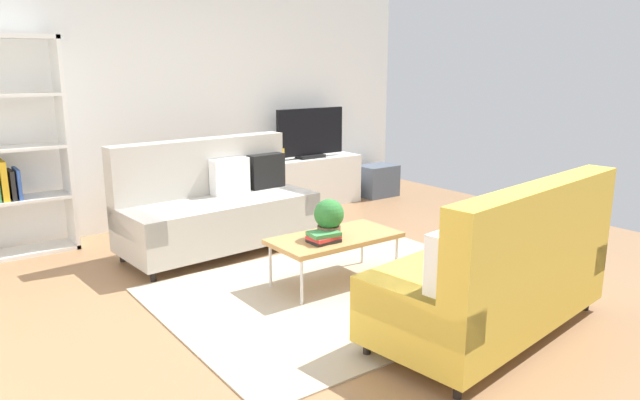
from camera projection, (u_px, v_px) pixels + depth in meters
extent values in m
plane|color=#936B47|center=(322.00, 289.00, 4.84)|extent=(7.68, 7.68, 0.00)
cube|color=white|center=(179.00, 98.00, 6.70)|extent=(6.40, 0.12, 2.90)
cube|color=tan|center=(345.00, 291.00, 4.78)|extent=(2.90, 2.20, 0.01)
cube|color=#B2ADA3|center=(220.00, 221.00, 5.72)|extent=(1.95, 0.97, 0.44)
cube|color=#B2ADA3|center=(201.00, 167.00, 5.85)|extent=(1.91, 0.33, 0.56)
cube|color=#B2ADA3|center=(288.00, 197.00, 6.23)|extent=(0.26, 0.85, 0.22)
cube|color=#B2ADA3|center=(136.00, 225.00, 5.17)|extent=(0.26, 0.85, 0.22)
cylinder|color=black|center=(310.00, 238.00, 6.08)|extent=(0.05, 0.05, 0.10)
cylinder|color=black|center=(153.00, 276.00, 4.99)|extent=(0.05, 0.05, 0.10)
cylinder|color=black|center=(272.00, 224.00, 6.59)|extent=(0.05, 0.05, 0.10)
cylinder|color=black|center=(122.00, 256.00, 5.49)|extent=(0.05, 0.05, 0.10)
cube|color=black|center=(266.00, 171.00, 6.16)|extent=(0.41, 0.17, 0.36)
cube|color=white|center=(230.00, 176.00, 5.88)|extent=(0.41, 0.17, 0.36)
cube|color=gold|center=(488.00, 288.00, 4.01)|extent=(1.99, 1.08, 0.44)
cube|color=gold|center=(539.00, 228.00, 3.67)|extent=(1.91, 0.45, 0.56)
cube|color=gold|center=(413.00, 308.00, 3.41)|extent=(0.31, 0.86, 0.22)
cube|color=gold|center=(546.00, 247.00, 4.55)|extent=(0.31, 0.86, 0.22)
cylinder|color=black|center=(367.00, 348.00, 3.72)|extent=(0.05, 0.05, 0.10)
cylinder|color=black|center=(504.00, 280.00, 4.89)|extent=(0.05, 0.05, 0.10)
cylinder|color=black|center=(458.00, 390.00, 3.24)|extent=(0.05, 0.05, 0.10)
cylinder|color=black|center=(586.00, 303.00, 4.41)|extent=(0.05, 0.05, 0.10)
cube|color=white|center=(454.00, 260.00, 3.37)|extent=(0.41, 0.19, 0.36)
cube|color=black|center=(494.00, 244.00, 3.67)|extent=(0.41, 0.19, 0.36)
cube|color=#B7844C|center=(335.00, 238.00, 4.88)|extent=(1.10, 0.56, 0.04)
cylinder|color=silver|center=(270.00, 266.00, 4.82)|extent=(0.02, 0.02, 0.38)
cylinder|color=silver|center=(362.00, 245.00, 5.39)|extent=(0.02, 0.02, 0.38)
cylinder|color=silver|center=(302.00, 283.00, 4.46)|extent=(0.02, 0.02, 0.38)
cylinder|color=silver|center=(396.00, 258.00, 5.03)|extent=(0.02, 0.02, 0.38)
cube|color=silver|center=(310.00, 182.00, 7.62)|extent=(1.40, 0.44, 0.64)
cube|color=black|center=(310.00, 156.00, 7.53)|extent=(0.36, 0.20, 0.04)
cube|color=black|center=(310.00, 132.00, 7.45)|extent=(1.00, 0.05, 0.60)
cube|color=white|center=(65.00, 144.00, 5.76)|extent=(0.04, 0.36, 2.10)
cube|color=white|center=(18.00, 253.00, 5.69)|extent=(1.10, 0.36, 0.04)
cube|color=white|center=(12.00, 200.00, 5.57)|extent=(1.02, 0.36, 0.03)
cube|color=white|center=(5.00, 149.00, 5.46)|extent=(1.02, 0.36, 0.03)
cube|color=gold|center=(2.00, 180.00, 5.49)|extent=(0.06, 0.29, 0.38)
cube|color=#262626|center=(11.00, 184.00, 5.54)|extent=(0.04, 0.29, 0.28)
cube|color=#3359B2|center=(17.00, 183.00, 5.57)|extent=(0.03, 0.29, 0.29)
cube|color=#4C5666|center=(377.00, 181.00, 8.20)|extent=(0.52, 0.40, 0.44)
cylinder|color=brown|center=(329.00, 232.00, 4.80)|extent=(0.19, 0.19, 0.11)
sphere|color=#2D7233|center=(329.00, 214.00, 4.76)|extent=(0.25, 0.25, 0.25)
cube|color=#262626|center=(324.00, 241.00, 4.70)|extent=(0.24, 0.19, 0.03)
cube|color=red|center=(324.00, 237.00, 4.69)|extent=(0.25, 0.20, 0.03)
cube|color=#3F8C4C|center=(324.00, 234.00, 4.68)|extent=(0.26, 0.21, 0.03)
cylinder|color=silver|center=(269.00, 154.00, 7.23)|extent=(0.08, 0.08, 0.19)
cylinder|color=gold|center=(283.00, 155.00, 7.24)|extent=(0.04, 0.04, 0.16)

